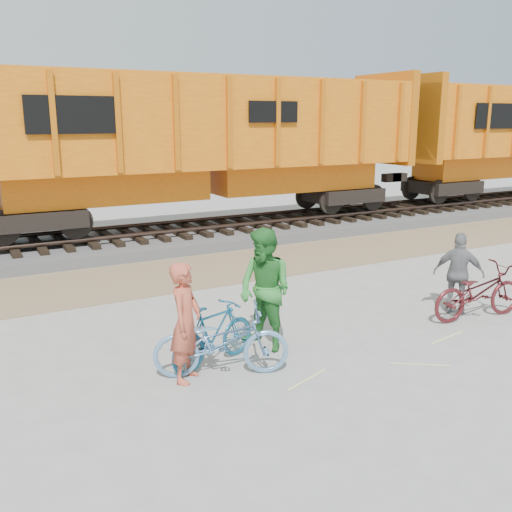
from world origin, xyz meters
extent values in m
plane|color=#9E9E99|center=(0.00, 0.00, 0.00)|extent=(120.00, 120.00, 0.00)
cube|color=#917B5A|center=(0.00, 5.50, 0.01)|extent=(120.00, 3.00, 0.02)
cube|color=slate|center=(0.00, 9.00, 0.15)|extent=(120.00, 4.00, 0.30)
cube|color=black|center=(0.00, 9.00, 0.36)|extent=(0.22, 2.60, 0.12)
cube|color=black|center=(6.50, 9.00, 0.36)|extent=(0.22, 2.60, 0.12)
cylinder|color=#382821|center=(0.00, 8.28, 0.48)|extent=(120.00, 0.12, 0.12)
cylinder|color=#382821|center=(0.00, 9.72, 0.48)|extent=(120.00, 0.12, 0.12)
cube|color=black|center=(1.81, 9.00, 0.94)|extent=(11.20, 2.20, 0.80)
cube|color=orange|center=(1.81, 9.00, 1.79)|extent=(11.76, 1.65, 0.90)
cube|color=orange|center=(1.81, 9.00, 3.54)|extent=(14.00, 3.00, 2.60)
cube|color=#B5580B|center=(8.66, 9.00, 3.64)|extent=(0.30, 3.06, 3.10)
cube|color=black|center=(-2.39, 7.42, 3.74)|extent=(2.20, 0.04, 0.90)
cube|color=#B5580B|center=(9.96, 9.00, 3.64)|extent=(0.30, 3.06, 3.10)
cube|color=black|center=(12.61, 7.42, 3.74)|extent=(2.20, 0.04, 0.90)
imported|color=#6690BD|center=(-2.01, -0.06, 0.52)|extent=(2.08, 1.35, 1.03)
imported|color=#145273|center=(-1.96, 0.31, 0.49)|extent=(1.69, 0.94, 0.98)
imported|color=#4D161A|center=(3.22, -0.15, 0.52)|extent=(2.04, 0.91, 1.04)
imported|color=#BA4D37|center=(-2.51, 0.04, 0.87)|extent=(0.73, 0.75, 1.73)
imported|color=#2A792E|center=(-0.96, 0.51, 0.99)|extent=(1.01, 1.15, 1.98)
imported|color=slate|center=(3.12, 0.25, 0.79)|extent=(0.89, 0.95, 1.57)
camera|label=1|loc=(-5.26, -7.06, 3.65)|focal=40.00mm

